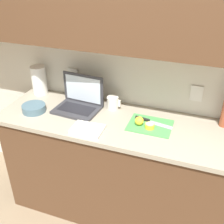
# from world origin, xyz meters

# --- Properties ---
(ground_plane) EXTENTS (12.00, 12.00, 0.00)m
(ground_plane) POSITION_xyz_m (0.00, 0.00, 0.00)
(ground_plane) COLOR #847056
(ground_plane) RESTS_ON ground
(wall_back) EXTENTS (5.20, 0.38, 2.60)m
(wall_back) POSITION_xyz_m (-0.00, 0.22, 1.56)
(wall_back) COLOR silver
(wall_back) RESTS_ON ground_plane
(counter_unit) EXTENTS (2.45, 0.59, 0.91)m
(counter_unit) POSITION_xyz_m (0.02, 0.00, 0.47)
(counter_unit) COLOR brown
(counter_unit) RESTS_ON ground_plane
(laptop) EXTENTS (0.36, 0.27, 0.26)m
(laptop) POSITION_xyz_m (-0.66, 0.09, 0.97)
(laptop) COLOR #333338
(laptop) RESTS_ON counter_unit
(cutting_board) EXTENTS (0.31, 0.24, 0.01)m
(cutting_board) POSITION_xyz_m (-0.07, 0.02, 0.91)
(cutting_board) COLOR #4C9E51
(cutting_board) RESTS_ON counter_unit
(knife) EXTENTS (0.28, 0.08, 0.02)m
(knife) POSITION_xyz_m (-0.11, 0.06, 0.93)
(knife) COLOR silver
(knife) RESTS_ON cutting_board
(lemon_half_cut) EXTENTS (0.07, 0.07, 0.04)m
(lemon_half_cut) POSITION_xyz_m (-0.07, -0.02, 0.94)
(lemon_half_cut) COLOR yellow
(lemon_half_cut) RESTS_ON cutting_board
(lemon_whole_beside) EXTENTS (0.06, 0.06, 0.06)m
(lemon_whole_beside) POSITION_xyz_m (-0.15, 0.00, 0.95)
(lemon_whole_beside) COLOR yellow
(lemon_whole_beside) RESTS_ON cutting_board
(measuring_cup) EXTENTS (0.11, 0.09, 0.10)m
(measuring_cup) POSITION_xyz_m (-0.41, 0.17, 0.96)
(measuring_cup) COLOR silver
(measuring_cup) RESTS_ON counter_unit
(bowl_white) EXTENTS (0.18, 0.18, 0.06)m
(bowl_white) POSITION_xyz_m (-0.97, -0.08, 0.94)
(bowl_white) COLOR slate
(bowl_white) RESTS_ON counter_unit
(paper_towel_roll) EXTENTS (0.13, 0.13, 0.25)m
(paper_towel_roll) POSITION_xyz_m (-1.10, 0.22, 1.03)
(paper_towel_roll) COLOR white
(paper_towel_roll) RESTS_ON counter_unit
(dish_towel) EXTENTS (0.22, 0.17, 0.02)m
(dish_towel) POSITION_xyz_m (-0.47, -0.19, 0.92)
(dish_towel) COLOR silver
(dish_towel) RESTS_ON counter_unit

